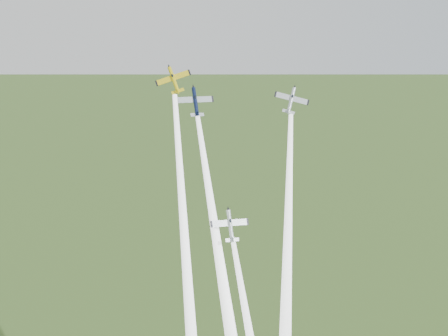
# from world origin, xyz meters

# --- Properties ---
(plane_yellow) EXTENTS (8.58, 4.93, 8.32)m
(plane_yellow) POSITION_xyz_m (-8.66, 0.43, 108.48)
(plane_yellow) COLOR gold
(smoke_trail_yellow) EXTENTS (4.06, 43.10, 66.09)m
(smoke_trail_yellow) POSITION_xyz_m (-9.37, -21.65, 73.44)
(smoke_trail_yellow) COLOR white
(plane_navy) EXTENTS (8.27, 5.96, 7.38)m
(plane_navy) POSITION_xyz_m (-4.02, 3.65, 103.48)
(plane_navy) COLOR #0C1537
(smoke_trail_navy) EXTENTS (5.80, 32.23, 48.78)m
(smoke_trail_navy) POSITION_xyz_m (-2.40, -12.91, 77.10)
(smoke_trail_navy) COLOR white
(plane_silver_right) EXTENTS (9.48, 6.35, 8.30)m
(plane_silver_right) POSITION_xyz_m (15.93, 2.39, 103.34)
(plane_silver_right) COLOR #B7BEC6
(smoke_trail_silver_right) EXTENTS (12.36, 32.35, 50.23)m
(smoke_trail_silver_right) POSITION_xyz_m (10.87, -13.94, 76.23)
(smoke_trail_silver_right) COLOR white
(plane_silver_low) EXTENTS (7.84, 6.02, 7.44)m
(plane_silver_low) POSITION_xyz_m (-0.08, -12.49, 82.59)
(plane_silver_low) COLOR silver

